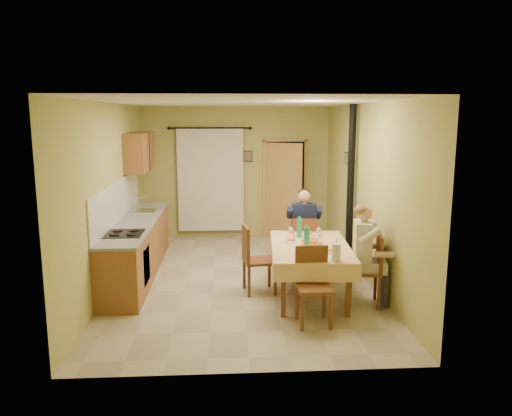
{
  "coord_description": "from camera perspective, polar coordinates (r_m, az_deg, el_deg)",
  "views": [
    {
      "loc": [
        -0.23,
        -7.72,
        2.6
      ],
      "look_at": [
        0.25,
        0.1,
        1.15
      ],
      "focal_mm": 35.0,
      "sensor_mm": 36.0,
      "label": 1
    }
  ],
  "objects": [
    {
      "name": "doorway",
      "position": [
        10.79,
        3.22,
        2.21
      ],
      "size": [
        0.96,
        0.41,
        2.15
      ],
      "color": "black",
      "rests_on": "ground"
    },
    {
      "name": "chair_right",
      "position": [
        7.18,
        12.28,
        -8.5
      ],
      "size": [
        0.51,
        0.51,
        1.01
      ],
      "rotation": [
        0.0,
        0.0,
        1.4
      ],
      "color": "brown",
      "rests_on": "ground"
    },
    {
      "name": "room_shell",
      "position": [
        7.76,
        -1.8,
        4.71
      ],
      "size": [
        4.04,
        6.04,
        2.82
      ],
      "color": "tan",
      "rests_on": "ground"
    },
    {
      "name": "chair_near",
      "position": [
        6.43,
        6.59,
        -10.62
      ],
      "size": [
        0.44,
        0.44,
        0.98
      ],
      "rotation": [
        0.0,
        0.0,
        3.18
      ],
      "color": "brown",
      "rests_on": "ground"
    },
    {
      "name": "dining_table",
      "position": [
        7.37,
        6.18,
        -7.11
      ],
      "size": [
        1.25,
        1.95,
        0.76
      ],
      "rotation": [
        0.0,
        0.0,
        -0.07
      ],
      "color": "#EDBE7B",
      "rests_on": "ground"
    },
    {
      "name": "tableware",
      "position": [
        7.15,
        6.46,
        -3.94
      ],
      "size": [
        0.73,
        1.65,
        0.33
      ],
      "color": "white",
      "rests_on": "dining_table"
    },
    {
      "name": "stove_flue",
      "position": [
        8.73,
        10.66,
        -0.09
      ],
      "size": [
        0.24,
        0.24,
        2.8
      ],
      "color": "black",
      "rests_on": "ground"
    },
    {
      "name": "man_far",
      "position": [
        8.27,
        5.5,
        -1.57
      ],
      "size": [
        0.6,
        0.49,
        1.39
      ],
      "rotation": [
        0.0,
        0.0,
        -0.08
      ],
      "color": "#141938",
      "rests_on": "chair_far"
    },
    {
      "name": "picture_right",
      "position": [
        9.22,
        10.35,
        5.64
      ],
      "size": [
        0.03,
        0.31,
        0.21
      ],
      "primitive_type": "cube",
      "color": "brown",
      "rests_on": "room_shell"
    },
    {
      "name": "kitchen_run",
      "position": [
        8.52,
        -13.41,
        -4.2
      ],
      "size": [
        0.64,
        3.64,
        1.56
      ],
      "color": "brown",
      "rests_on": "ground"
    },
    {
      "name": "picture_back",
      "position": [
        10.74,
        -0.95,
        5.93
      ],
      "size": [
        0.19,
        0.03,
        0.23
      ],
      "primitive_type": "cube",
      "color": "black",
      "rests_on": "room_shell"
    },
    {
      "name": "floor",
      "position": [
        8.15,
        -1.73,
        -8.12
      ],
      "size": [
        4.0,
        6.0,
        0.01
      ],
      "primitive_type": "cube",
      "color": "tan",
      "rests_on": "ground"
    },
    {
      "name": "chair_left",
      "position": [
        7.5,
        0.27,
        -7.43
      ],
      "size": [
        0.51,
        0.51,
        1.02
      ],
      "rotation": [
        0.0,
        0.0,
        -1.43
      ],
      "color": "brown",
      "rests_on": "ground"
    },
    {
      "name": "chair_far",
      "position": [
        8.4,
        5.44,
        -5.52
      ],
      "size": [
        0.44,
        0.44,
        0.96
      ],
      "rotation": [
        0.0,
        0.0,
        -0.08
      ],
      "color": "brown",
      "rests_on": "ground"
    },
    {
      "name": "curtain",
      "position": [
        10.71,
        -5.21,
        3.26
      ],
      "size": [
        1.7,
        0.07,
        2.22
      ],
      "color": "black",
      "rests_on": "ground"
    },
    {
      "name": "man_right",
      "position": [
        7.02,
        12.34,
        -3.95
      ],
      "size": [
        0.52,
        0.62,
        1.39
      ],
      "rotation": [
        0.0,
        0.0,
        1.4
      ],
      "color": "beige",
      "rests_on": "chair_right"
    },
    {
      "name": "upper_cabinets",
      "position": [
        9.58,
        -13.14,
        6.32
      ],
      "size": [
        0.35,
        1.4,
        0.7
      ],
      "primitive_type": "cube",
      "color": "brown",
      "rests_on": "room_shell"
    }
  ]
}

